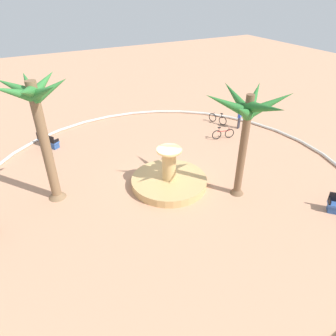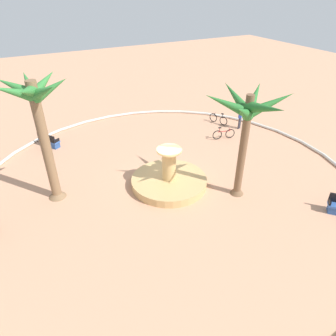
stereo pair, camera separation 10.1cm
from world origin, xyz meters
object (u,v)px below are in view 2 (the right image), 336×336
object	(u,v)px
palm_tree_by_curb	(248,116)
bench_east	(49,142)
person_cyclist_helmet	(240,117)
palm_tree_near_fountain	(38,113)
bicycle_by_lamppost	(218,119)
bicycle_red_frame	(224,134)
fountain	(169,180)

from	to	relation	value
palm_tree_by_curb	bench_east	distance (m)	13.93
bench_east	person_cyclist_helmet	world-z (taller)	person_cyclist_helmet
palm_tree_near_fountain	bicycle_by_lamppost	xyz separation A→B (m)	(4.06, -13.49, -4.43)
palm_tree_by_curb	person_cyclist_helmet	world-z (taller)	palm_tree_by_curb
palm_tree_by_curb	bench_east	bearing A→B (deg)	37.84
bench_east	bicycle_red_frame	bearing A→B (deg)	-112.07
palm_tree_near_fountain	bench_east	world-z (taller)	palm_tree_near_fountain
palm_tree_near_fountain	palm_tree_by_curb	bearing A→B (deg)	-115.72
palm_tree_by_curb	bicycle_by_lamppost	world-z (taller)	palm_tree_by_curb
palm_tree_by_curb	bench_east	xyz separation A→B (m)	(10.50, 8.16, -4.17)
fountain	palm_tree_near_fountain	size ratio (longest dim) A/B	0.65
bicycle_by_lamppost	bench_east	bearing A→B (deg)	80.28
bench_east	bicycle_red_frame	xyz separation A→B (m)	(-4.68, -11.53, 0.04)
person_cyclist_helmet	bench_east	bearing A→B (deg)	74.69
person_cyclist_helmet	fountain	bearing A→B (deg)	116.94
palm_tree_by_curb	bicycle_red_frame	size ratio (longest dim) A/B	3.47
palm_tree_by_curb	bicycle_red_frame	bearing A→B (deg)	-30.09
fountain	bicycle_red_frame	size ratio (longest dim) A/B	2.54
palm_tree_near_fountain	bicycle_red_frame	xyz separation A→B (m)	(1.58, -12.19, -4.43)
person_cyclist_helmet	bicycle_by_lamppost	bearing A→B (deg)	29.79
bicycle_red_frame	person_cyclist_helmet	bearing A→B (deg)	-67.29
fountain	palm_tree_by_curb	world-z (taller)	palm_tree_by_curb
fountain	palm_tree_near_fountain	world-z (taller)	palm_tree_near_fountain
bench_east	bicycle_by_lamppost	bearing A→B (deg)	-99.72
fountain	bicycle_red_frame	world-z (taller)	fountain
palm_tree_near_fountain	palm_tree_by_curb	size ratio (longest dim) A/B	1.13
palm_tree_near_fountain	bicycle_by_lamppost	bearing A→B (deg)	-73.26
bicycle_red_frame	person_cyclist_helmet	world-z (taller)	person_cyclist_helmet
palm_tree_by_curb	bicycle_red_frame	world-z (taller)	palm_tree_by_curb
fountain	bicycle_by_lamppost	distance (m)	9.61
palm_tree_near_fountain	bicycle_red_frame	distance (m)	13.06
fountain	bicycle_red_frame	xyz separation A→B (m)	(3.40, -6.30, 0.06)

